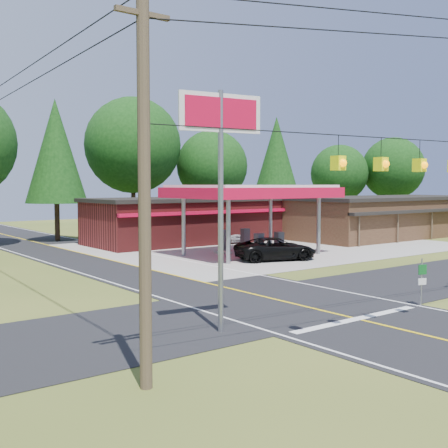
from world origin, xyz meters
TOP-DOWN VIEW (x-y plane):
  - ground at (0.00, 0.00)m, footprint 120.00×120.00m
  - main_highway at (0.00, 0.00)m, footprint 8.00×120.00m
  - cross_road at (0.00, 0.00)m, footprint 70.00×7.00m
  - lane_center_yellow at (0.00, 0.00)m, footprint 0.15×110.00m
  - gas_canopy at (9.00, 13.00)m, footprint 10.60×7.40m
  - convenience_store at (10.00, 22.98)m, footprint 16.40×7.55m
  - strip_building at (28.00, 15.98)m, footprint 20.40×8.75m
  - utility_pole_near_left at (-9.50, -5.00)m, footprint 1.80×0.30m
  - overhead_beacons at (-1.00, -6.00)m, footprint 17.04×2.04m
  - treeline_backdrop at (0.82, 24.01)m, footprint 70.27×51.59m
  - suv_car at (8.50, 10.00)m, footprint 6.69×6.69m
  - sedan_car at (12.77, 21.00)m, footprint 4.03×4.03m
  - big_stop_sign at (-5.00, -2.01)m, footprint 2.92×0.56m
  - route_sign_post at (3.80, -3.72)m, footprint 0.39×0.13m

SIDE VIEW (x-z plane):
  - ground at x=0.00m, z-range 0.00..0.00m
  - main_highway at x=0.00m, z-range 0.00..0.02m
  - cross_road at x=0.00m, z-range 0.00..0.03m
  - lane_center_yellow at x=0.00m, z-range 0.02..0.03m
  - sedan_car at x=12.77m, z-range 0.00..1.32m
  - suv_car at x=8.50m, z-range 0.00..1.47m
  - route_sign_post at x=3.80m, z-range 0.17..2.11m
  - strip_building at x=28.00m, z-range 0.01..3.81m
  - convenience_store at x=10.00m, z-range 0.02..3.82m
  - gas_canopy at x=9.00m, z-range 1.83..6.70m
  - utility_pole_near_left at x=-9.50m, z-range 0.20..10.20m
  - big_stop_sign at x=-5.00m, z-range 2.05..9.96m
  - overhead_beacons at x=-1.00m, z-range 5.70..6.73m
  - treeline_backdrop at x=0.82m, z-range 0.84..14.14m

